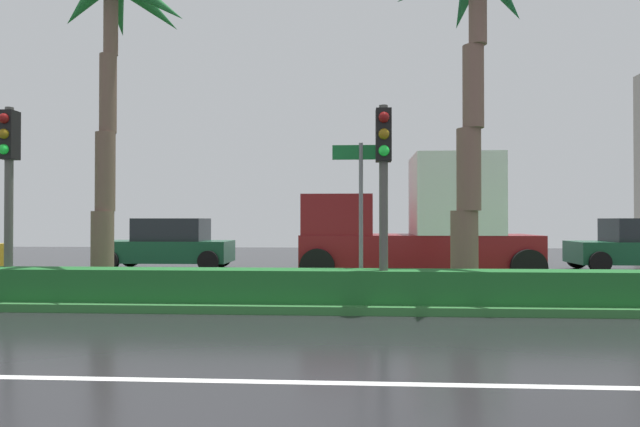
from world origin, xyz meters
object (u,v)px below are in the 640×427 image
Objects in this scene: palm_tree_mid_left at (110,19)px; car_in_traffic_second at (169,245)px; box_truck_lead at (419,224)px; traffic_signal_median_right at (384,167)px; palm_tree_centre_left at (476,19)px; street_name_sign at (361,199)px; traffic_signal_median_left at (8,166)px.

car_in_traffic_second is at bearing 98.18° from palm_tree_mid_left.
car_in_traffic_second is at bearing -19.82° from box_truck_lead.
traffic_signal_median_right is 5.79m from box_truck_lead.
car_in_traffic_second is (-6.83, 8.47, -1.81)m from traffic_signal_median_right.
palm_tree_centre_left is 4.03m from traffic_signal_median_right.
palm_tree_mid_left is 2.46× the size of street_name_sign.
box_truck_lead is at bearing 28.73° from palm_tree_mid_left.
palm_tree_centre_left is at bearing 99.80° from box_truck_lead.
car_in_traffic_second is (-6.43, 7.89, -1.25)m from street_name_sign.
palm_tree_mid_left reaches higher than traffic_signal_median_left.
traffic_signal_median_right is at bearing -143.40° from palm_tree_centre_left.
palm_tree_mid_left is 8.66m from car_in_traffic_second.
palm_tree_centre_left is at bearing 141.56° from car_in_traffic_second.
street_name_sign is at bearing 129.17° from car_in_traffic_second.
traffic_signal_median_left reaches higher than box_truck_lead.
traffic_signal_median_right is at bearing 128.92° from car_in_traffic_second.
box_truck_lead is at bearing 99.80° from palm_tree_centre_left.
palm_tree_mid_left is 3.85m from traffic_signal_median_left.
palm_tree_centre_left is 1.16× the size of box_truck_lead.
traffic_signal_median_right reaches higher than box_truck_lead.
traffic_signal_median_left is at bearing 86.65° from car_in_traffic_second.
traffic_signal_median_right is 11.03m from car_in_traffic_second.
car_in_traffic_second is at bearing 86.65° from traffic_signal_median_left.
traffic_signal_median_left reaches higher than traffic_signal_median_right.
palm_tree_mid_left is at bearing 168.96° from street_name_sign.
box_truck_lead is at bearing 77.03° from traffic_signal_median_right.
traffic_signal_median_left is 7.32m from traffic_signal_median_right.
palm_tree_centre_left reaches higher than traffic_signal_median_left.
car_in_traffic_second is at bearing 128.92° from traffic_signal_median_right.
palm_tree_mid_left is 1.71× the size of car_in_traffic_second.
traffic_signal_median_right is at bearing 77.03° from box_truck_lead.
palm_tree_centre_left is 1.72× the size of car_in_traffic_second.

